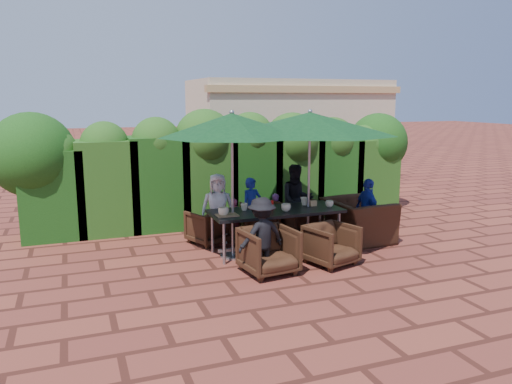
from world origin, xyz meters
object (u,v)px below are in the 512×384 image
object	(u,v)px
umbrella_left	(232,125)
umbrella_right	(310,123)
chair_near_right	(332,243)
chair_far_left	(209,225)
chair_far_mid	(260,218)
dining_table	(276,214)
chair_end_right	(358,213)
chair_far_right	(296,216)
chair_near_left	(269,249)

from	to	relation	value
umbrella_left	umbrella_right	distance (m)	1.43
umbrella_left	chair_near_right	size ratio (longest dim) A/B	3.41
chair_far_left	chair_far_mid	distance (m)	1.05
dining_table	chair_end_right	world-z (taller)	chair_end_right
chair_far_right	umbrella_right	bearing A→B (deg)	63.06
chair_far_left	chair_far_right	size ratio (longest dim) A/B	0.88
chair_far_right	dining_table	bearing A→B (deg)	30.09
chair_far_right	chair_end_right	bearing A→B (deg)	124.81
umbrella_left	chair_far_mid	world-z (taller)	umbrella_left
umbrella_left	chair_far_mid	bearing A→B (deg)	49.42
chair_far_mid	chair_near_left	bearing A→B (deg)	83.01
chair_near_left	chair_far_left	bearing A→B (deg)	95.24
umbrella_left	umbrella_right	size ratio (longest dim) A/B	0.82
chair_near_left	chair_near_right	xyz separation A→B (m)	(1.10, 0.03, -0.03)
umbrella_right	chair_near_left	world-z (taller)	umbrella_right
chair_far_mid	chair_end_right	size ratio (longest dim) A/B	0.60
chair_far_left	chair_end_right	world-z (taller)	chair_end_right
dining_table	umbrella_right	size ratio (longest dim) A/B	0.76
chair_far_left	chair_near_right	distance (m)	2.41
umbrella_right	chair_far_mid	distance (m)	2.17
chair_far_left	chair_near_left	world-z (taller)	chair_near_left
chair_far_left	chair_far_mid	size ratio (longest dim) A/B	0.96
umbrella_left	chair_near_left	size ratio (longest dim) A/B	3.15
chair_far_left	chair_near_right	bearing A→B (deg)	107.35
chair_far_mid	chair_near_right	distance (m)	2.02
chair_far_right	umbrella_left	bearing A→B (deg)	11.43
umbrella_left	chair_near_left	xyz separation A→B (m)	(0.26, -0.96, -1.82)
umbrella_right	chair_near_left	distance (m)	2.39
umbrella_left	chair_far_left	size ratio (longest dim) A/B	3.56
chair_far_left	chair_far_mid	bearing A→B (deg)	163.36
chair_far_mid	chair_end_right	xyz separation A→B (m)	(1.63, -0.91, 0.16)
umbrella_left	chair_far_mid	xyz separation A→B (m)	(0.88, 1.02, -1.85)
chair_near_right	chair_far_left	bearing A→B (deg)	112.54
chair_far_right	chair_near_right	xyz separation A→B (m)	(-0.21, -1.79, -0.03)
umbrella_left	chair_far_right	bearing A→B (deg)	28.55
chair_near_left	chair_end_right	bearing A→B (deg)	18.23
chair_far_mid	dining_table	bearing A→B (deg)	95.26
dining_table	umbrella_left	xyz separation A→B (m)	(-0.79, -0.01, 1.54)
umbrella_left	chair_near_left	distance (m)	2.08
dining_table	chair_far_left	bearing A→B (deg)	136.22
dining_table	chair_far_left	xyz separation A→B (m)	(-0.95, 0.91, -0.33)
umbrella_left	chair_far_left	distance (m)	2.09
umbrella_left	chair_far_mid	distance (m)	2.29
umbrella_right	chair_near_right	size ratio (longest dim) A/B	4.17
umbrella_right	chair_near_right	xyz separation A→B (m)	(-0.07, -0.99, -1.85)
chair_far_left	chair_far_right	bearing A→B (deg)	155.60
chair_end_right	chair_near_right	bearing A→B (deg)	131.03
dining_table	umbrella_right	world-z (taller)	umbrella_right
dining_table	umbrella_left	size ratio (longest dim) A/B	0.93
chair_far_mid	umbrella_right	bearing A→B (deg)	129.84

